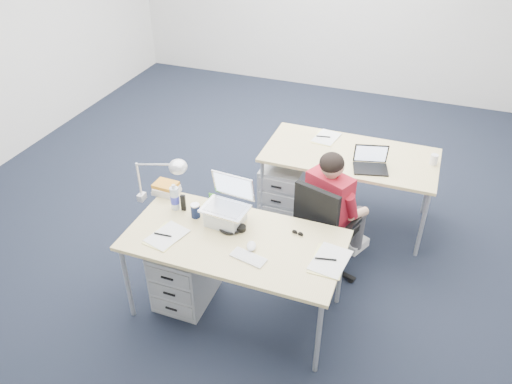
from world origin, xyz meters
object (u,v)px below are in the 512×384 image
computer_mouse (251,246)px  water_bottle (175,197)px  can_koozie (195,211)px  cordless_phone (183,203)px  sunglasses (298,233)px  dark_laptop (372,159)px  desk_near (234,244)px  silver_laptop (225,203)px  seated_person (337,209)px  far_cup (434,159)px  drawer_pedestal_far (284,188)px  desk_far (350,158)px  book_stack (166,188)px  office_chair (323,246)px  desk_lamp (154,179)px  drawer_pedestal_near (185,272)px  wireless_keyboard (248,257)px  headphones (231,226)px  bear_figurine (212,200)px

computer_mouse → water_bottle: 0.78m
can_koozie → cordless_phone: 0.13m
sunglasses → dark_laptop: (0.35, 1.09, 0.10)m
desk_near → silver_laptop: silver_laptop is taller
seated_person → far_cup: bearing=72.6°
drawer_pedestal_far → dark_laptop: bearing=-7.4°
desk_far → book_stack: book_stack is taller
book_stack → far_cup: size_ratio=2.12×
office_chair → silver_laptop: size_ratio=2.67×
silver_laptop → desk_lamp: size_ratio=0.77×
sunglasses → desk_lamp: 1.19m
seated_person → computer_mouse: (-0.43, -0.88, 0.17)m
office_chair → desk_lamp: size_ratio=2.04×
desk_lamp → dark_laptop: size_ratio=1.57×
drawer_pedestal_near → seated_person: bearing=40.1°
seated_person → can_koozie: bearing=-119.8°
water_bottle → cordless_phone: bearing=1.8°
wireless_keyboard → headphones: 0.36m
seated_person → can_koozie: (-0.97, -0.69, 0.21)m
bear_figurine → desk_lamp: desk_lamp is taller
seated_person → book_stack: seated_person is taller
desk_far → sunglasses: size_ratio=17.42×
headphones → water_bottle: 0.52m
drawer_pedestal_near → far_cup: (1.72, 1.62, 0.50)m
can_koozie → dark_laptop: (1.15, 1.16, 0.05)m
computer_mouse → dark_laptop: bearing=46.0°
wireless_keyboard → can_koozie: size_ratio=2.21×
desk_near → computer_mouse: (0.15, -0.06, 0.07)m
water_bottle → computer_mouse: bearing=-18.2°
desk_far → drawer_pedestal_near: (-0.98, -1.54, -0.41)m
water_bottle → sunglasses: (1.00, 0.02, -0.10)m
office_chair → water_bottle: (-1.11, -0.49, 0.57)m
headphones → can_koozie: size_ratio=2.09×
silver_laptop → computer_mouse: silver_laptop is taller
drawer_pedestal_far → far_cup: 1.44m
dark_laptop → far_cup: (0.52, 0.29, -0.06)m
drawer_pedestal_far → sunglasses: 1.37m
drawer_pedestal_far → far_cup: far_cup is taller
desk_near → drawer_pedestal_far: desk_near is taller
drawer_pedestal_near → cordless_phone: 0.57m
headphones → water_bottle: (-0.51, 0.08, 0.09)m
drawer_pedestal_far → headphones: (-0.02, -1.30, 0.47)m
desk_far → sunglasses: 1.31m
seated_person → computer_mouse: seated_person is taller
desk_far → silver_laptop: size_ratio=4.45×
desk_near → office_chair: (0.53, 0.67, -0.41)m
office_chair → desk_lamp: desk_lamp is taller
drawer_pedestal_far → bear_figurine: bear_figurine is taller
water_bottle → cordless_phone: water_bottle is taller
computer_mouse → dark_laptop: size_ratio=0.36×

